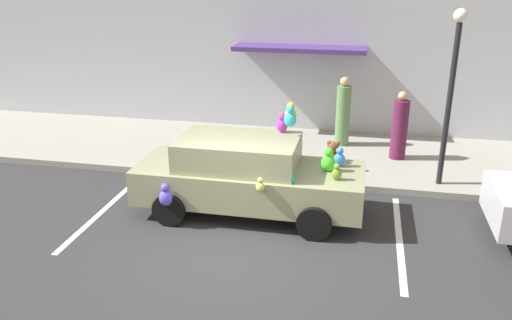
{
  "coord_description": "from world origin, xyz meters",
  "views": [
    {
      "loc": [
        2.13,
        -7.74,
        4.65
      ],
      "look_at": [
        0.04,
        2.13,
        0.9
      ],
      "focal_mm": 36.68,
      "sensor_mm": 36.0,
      "label": 1
    }
  ],
  "objects_px": {
    "pedestrian_near_shopfront": "(343,114)",
    "pedestrian_by_lamp": "(400,128)",
    "teddy_bear_on_sidewalk": "(333,157)",
    "street_lamp_post": "(452,80)",
    "plush_covered_car": "(248,175)"
  },
  "relations": [
    {
      "from": "street_lamp_post",
      "to": "pedestrian_near_shopfront",
      "type": "xyz_separation_m",
      "value": [
        -2.26,
        2.27,
        -1.45
      ]
    },
    {
      "from": "street_lamp_post",
      "to": "pedestrian_near_shopfront",
      "type": "distance_m",
      "value": 3.52
    },
    {
      "from": "teddy_bear_on_sidewalk",
      "to": "pedestrian_by_lamp",
      "type": "xyz_separation_m",
      "value": [
        1.52,
        1.21,
        0.44
      ]
    },
    {
      "from": "pedestrian_near_shopfront",
      "to": "pedestrian_by_lamp",
      "type": "xyz_separation_m",
      "value": [
        1.42,
        -0.78,
        -0.07
      ]
    },
    {
      "from": "plush_covered_car",
      "to": "pedestrian_near_shopfront",
      "type": "height_order",
      "value": "plush_covered_car"
    },
    {
      "from": "street_lamp_post",
      "to": "pedestrian_by_lamp",
      "type": "xyz_separation_m",
      "value": [
        -0.84,
        1.5,
        -1.52
      ]
    },
    {
      "from": "pedestrian_by_lamp",
      "to": "pedestrian_near_shopfront",
      "type": "bearing_deg",
      "value": 151.26
    },
    {
      "from": "plush_covered_car",
      "to": "pedestrian_near_shopfront",
      "type": "xyz_separation_m",
      "value": [
        1.62,
        4.24,
        0.2
      ]
    },
    {
      "from": "pedestrian_near_shopfront",
      "to": "pedestrian_by_lamp",
      "type": "distance_m",
      "value": 1.62
    },
    {
      "from": "pedestrian_near_shopfront",
      "to": "pedestrian_by_lamp",
      "type": "height_order",
      "value": "pedestrian_near_shopfront"
    },
    {
      "from": "plush_covered_car",
      "to": "pedestrian_by_lamp",
      "type": "xyz_separation_m",
      "value": [
        3.04,
        3.46,
        0.12
      ]
    },
    {
      "from": "teddy_bear_on_sidewalk",
      "to": "pedestrian_by_lamp",
      "type": "height_order",
      "value": "pedestrian_by_lamp"
    },
    {
      "from": "pedestrian_near_shopfront",
      "to": "teddy_bear_on_sidewalk",
      "type": "bearing_deg",
      "value": -92.92
    },
    {
      "from": "teddy_bear_on_sidewalk",
      "to": "street_lamp_post",
      "type": "relative_size",
      "value": 0.2
    },
    {
      "from": "street_lamp_post",
      "to": "pedestrian_by_lamp",
      "type": "bearing_deg",
      "value": 119.32
    }
  ]
}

